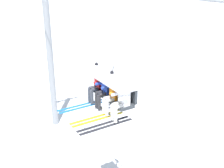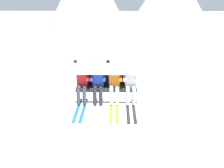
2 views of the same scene
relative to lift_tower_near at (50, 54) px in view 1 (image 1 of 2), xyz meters
name	(u,v)px [view 1 (image 1 of 2)]	position (x,y,z in m)	size (l,w,h in m)	color
lift_tower_near	(50,54)	(0.00, 0.00, 0.00)	(0.36, 1.88, 8.52)	gray
chairlift_chair	(114,80)	(7.93, -0.71, 1.19)	(1.87, 0.74, 3.57)	#33383D
skier_red	(96,84)	(7.21, -0.92, 0.89)	(0.48, 1.70, 1.34)	red
skier_blue	(103,89)	(7.69, -0.93, 0.87)	(0.46, 1.70, 1.23)	#2847B7
skier_orange	(112,94)	(8.17, -0.92, 0.89)	(0.48, 1.70, 1.34)	orange
skier_white	(120,100)	(8.66, -0.93, 0.87)	(0.46, 1.70, 1.23)	silver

